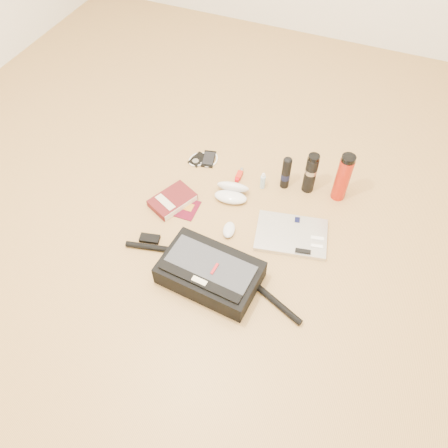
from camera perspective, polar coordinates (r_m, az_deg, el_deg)
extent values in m
plane|color=#AD8348|center=(2.10, 0.77, -2.03)|extent=(4.00, 4.00, 0.00)
cube|color=black|center=(1.93, -1.82, -6.37)|extent=(0.45, 0.30, 0.10)
cube|color=#313338|center=(1.88, -2.01, -5.66)|extent=(0.40, 0.22, 0.01)
cube|color=black|center=(1.84, -3.22, -7.53)|extent=(0.38, 0.08, 0.01)
cube|color=#F3EBC2|center=(1.84, -3.23, -7.50)|extent=(0.07, 0.03, 0.02)
cube|color=#AA161B|center=(1.87, -1.24, -5.94)|extent=(0.02, 0.06, 0.02)
cylinder|color=black|center=(2.08, -9.18, -3.05)|extent=(0.27, 0.09, 0.03)
cylinder|color=black|center=(1.92, 6.90, -10.18)|extent=(0.26, 0.13, 0.03)
cube|color=black|center=(2.12, -9.68, -1.89)|extent=(0.10, 0.07, 0.02)
cube|color=silver|center=(2.13, 8.78, -1.39)|extent=(0.38, 0.30, 0.02)
cube|color=black|center=(2.17, 9.56, 0.54)|extent=(0.03, 0.04, 0.00)
cube|color=white|center=(2.12, 12.09, -1.84)|extent=(0.06, 0.03, 0.01)
cube|color=white|center=(2.09, 12.03, -2.85)|extent=(0.06, 0.03, 0.01)
cube|color=black|center=(2.06, 10.28, -3.51)|extent=(0.07, 0.03, 0.01)
cube|color=#4C1113|center=(2.24, -6.75, 3.11)|extent=(0.22, 0.26, 0.04)
cube|color=#F0E2C1|center=(2.21, -5.60, 2.08)|extent=(0.09, 0.19, 0.03)
cube|color=beige|center=(2.21, -7.69, 2.87)|extent=(0.13, 0.09, 0.00)
cube|color=#4E0819|center=(2.22, -4.78, 1.97)|extent=(0.10, 0.14, 0.01)
cube|color=gold|center=(2.22, -4.67, 2.23)|extent=(0.05, 0.05, 0.00)
ellipsoid|color=silver|center=(2.11, 0.65, -0.76)|extent=(0.08, 0.11, 0.03)
ellipsoid|color=silver|center=(2.24, 0.87, 3.54)|extent=(0.18, 0.11, 0.05)
ellipsoid|color=silver|center=(2.26, 1.18, 4.87)|extent=(0.18, 0.11, 0.10)
ellipsoid|color=black|center=(2.24, 0.04, 3.76)|extent=(0.05, 0.04, 0.02)
ellipsoid|color=black|center=(2.23, 1.70, 3.47)|extent=(0.05, 0.04, 0.02)
cylinder|color=black|center=(2.23, 0.87, 3.65)|extent=(0.03, 0.01, 0.01)
cube|color=black|center=(2.46, -3.43, 8.42)|extent=(0.09, 0.12, 0.01)
cylinder|color=#9C9C9F|center=(2.44, -3.75, 8.24)|extent=(0.04, 0.04, 0.00)
torus|color=white|center=(2.46, -3.43, 8.43)|extent=(0.11, 0.11, 0.01)
cube|color=black|center=(2.46, -2.01, 8.48)|extent=(0.09, 0.14, 0.01)
cube|color=black|center=(2.46, -2.02, 8.59)|extent=(0.08, 0.11, 0.00)
torus|color=white|center=(2.46, -2.01, 8.50)|extent=(0.12, 0.12, 0.01)
cube|color=#B42013|center=(2.36, 1.98, 6.36)|extent=(0.03, 0.06, 0.03)
cube|color=red|center=(2.34, 1.72, 5.79)|extent=(0.02, 0.02, 0.02)
cylinder|color=#A5A5A7|center=(2.38, 2.25, 6.96)|extent=(0.02, 0.03, 0.02)
cylinder|color=#9EC6DC|center=(2.30, 5.09, 5.49)|extent=(0.03, 0.03, 0.08)
cylinder|color=white|center=(2.26, 5.17, 6.31)|extent=(0.02, 0.02, 0.02)
cylinder|color=silver|center=(2.25, 5.19, 6.50)|extent=(0.01, 0.01, 0.01)
cylinder|color=black|center=(2.28, 8.09, 6.58)|extent=(0.06, 0.06, 0.19)
cylinder|color=black|center=(2.29, 8.03, 6.22)|extent=(0.06, 0.06, 0.04)
ellipsoid|color=black|center=(2.21, 8.36, 8.28)|extent=(0.06, 0.06, 0.02)
cylinder|color=black|center=(2.27, 11.20, 6.34)|extent=(0.08, 0.08, 0.22)
cylinder|color=#969698|center=(2.25, 11.31, 6.82)|extent=(0.08, 0.08, 0.03)
cylinder|color=black|center=(2.19, 11.68, 8.50)|extent=(0.07, 0.07, 0.02)
cylinder|color=#AB1F0F|center=(2.26, 15.20, 5.67)|extent=(0.09, 0.09, 0.25)
cylinder|color=black|center=(2.16, 15.97, 8.20)|extent=(0.08, 0.08, 0.03)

